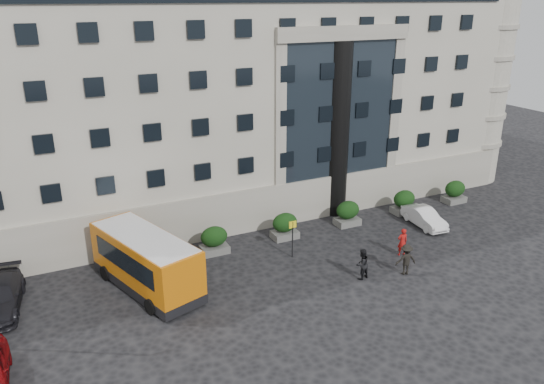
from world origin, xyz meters
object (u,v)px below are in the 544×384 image
at_px(bus_stop_sign, 293,233).
at_px(pedestrian_c, 406,259).
at_px(pedestrian_a, 402,242).
at_px(hedge_a, 134,256).
at_px(white_taxi, 424,217).
at_px(pedestrian_b, 362,264).
at_px(hedge_b, 214,240).
at_px(minibus, 146,260).
at_px(hedge_e, 404,202).
at_px(hedge_f, 455,192).
at_px(hedge_d, 348,213).
at_px(hedge_c, 285,226).

xyz_separation_m(bus_stop_sign, pedestrian_c, (5.12, -4.96, -0.75)).
relative_size(pedestrian_a, pedestrian_c, 0.95).
height_order(hedge_a, pedestrian_c, pedestrian_c).
bearing_deg(white_taxi, pedestrian_b, -148.10).
bearing_deg(hedge_b, bus_stop_sign, -33.07).
height_order(minibus, pedestrian_b, minibus).
xyz_separation_m(hedge_e, white_taxi, (-0.25, -2.62, -0.26)).
bearing_deg(hedge_f, pedestrian_a, -150.38).
bearing_deg(minibus, hedge_d, -8.54).
height_order(hedge_c, hedge_e, same).
distance_m(hedge_c, pedestrian_b, 7.21).
bearing_deg(pedestrian_c, hedge_e, -114.92).
bearing_deg(pedestrian_b, white_taxi, -164.96).
relative_size(hedge_b, hedge_d, 1.00).
height_order(hedge_a, hedge_c, same).
xyz_separation_m(hedge_a, hedge_e, (20.80, 0.00, 0.00)).
bearing_deg(hedge_e, hedge_d, 180.00).
xyz_separation_m(hedge_b, pedestrian_a, (10.85, -5.66, 0.00)).
relative_size(hedge_d, bus_stop_sign, 0.73).
xyz_separation_m(hedge_b, hedge_c, (5.20, 0.00, 0.00)).
distance_m(hedge_b, hedge_d, 10.40).
bearing_deg(pedestrian_a, hedge_e, -118.52).
bearing_deg(hedge_b, pedestrian_b, -46.44).
height_order(hedge_d, pedestrian_a, pedestrian_a).
bearing_deg(hedge_d, bus_stop_sign, -155.34).
distance_m(bus_stop_sign, pedestrian_b, 4.94).
distance_m(hedge_f, pedestrian_a, 11.44).
relative_size(hedge_f, bus_stop_sign, 0.73).
relative_size(hedge_b, pedestrian_b, 0.95).
relative_size(hedge_a, hedge_d, 1.00).
xyz_separation_m(hedge_a, hedge_d, (15.60, 0.00, 0.00)).
distance_m(hedge_b, hedge_f, 20.80).
bearing_deg(minibus, hedge_c, -4.00).
bearing_deg(hedge_b, white_taxi, -9.68).
distance_m(hedge_a, pedestrian_a, 17.02).
relative_size(hedge_c, white_taxi, 0.45).
xyz_separation_m(hedge_d, hedge_f, (10.40, 0.00, 0.00)).
bearing_deg(minibus, hedge_f, -12.22).
bearing_deg(hedge_c, hedge_b, 180.00).
relative_size(hedge_a, hedge_e, 1.00).
xyz_separation_m(hedge_d, hedge_e, (5.20, 0.00, 0.00)).
height_order(minibus, pedestrian_a, minibus).
xyz_separation_m(hedge_c, hedge_e, (10.40, 0.00, 0.00)).
bearing_deg(hedge_a, hedge_d, 0.00).
xyz_separation_m(hedge_e, bus_stop_sign, (-11.30, -2.80, 0.80)).
bearing_deg(pedestrian_b, hedge_e, -153.69).
height_order(hedge_e, minibus, minibus).
height_order(hedge_a, pedestrian_a, pedestrian_a).
relative_size(hedge_f, pedestrian_a, 0.99).
bearing_deg(hedge_b, hedge_d, 0.00).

